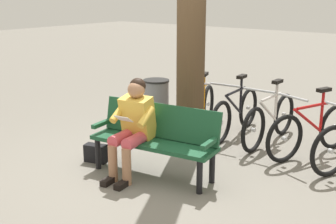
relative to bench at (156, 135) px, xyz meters
name	(u,v)px	position (x,y,z in m)	size (l,w,h in m)	color
ground_plane	(148,169)	(0.17, -0.02, -0.51)	(40.00, 40.00, 0.00)	slate
bench	(156,135)	(0.00, 0.00, 0.00)	(1.65, 0.71, 0.87)	#194C2D
person_reading	(133,123)	(0.20, 0.20, 0.16)	(0.53, 0.80, 1.20)	gold
handbag	(96,153)	(0.87, 0.21, -0.39)	(0.30, 0.14, 0.24)	black
tree_trunk	(191,17)	(0.23, -1.03, 1.36)	(0.40, 0.40, 3.73)	#4C3823
litter_bin	(156,107)	(1.01, -1.22, -0.07)	(0.41, 0.41, 0.88)	slate
bicycle_orange	(311,130)	(-1.27, -1.81, -0.15)	(0.69, 1.60, 0.94)	black
bicycle_purple	(270,120)	(-0.60, -1.92, -0.15)	(0.48, 1.68, 0.94)	black
bicycle_green	(235,113)	(0.00, -1.94, -0.15)	(0.48, 1.68, 0.94)	black
bicycle_silver	(201,110)	(0.52, -1.75, -0.15)	(0.68, 1.60, 0.94)	black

